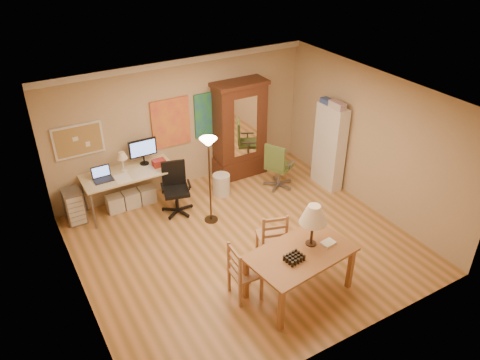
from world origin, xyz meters
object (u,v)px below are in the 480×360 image
office_chair_green (278,175)px  bookshelf (329,147)px  dining_table (305,241)px  armoire (240,136)px  computer_desk (131,185)px  office_chair_black (177,199)px

office_chair_green → bookshelf: bookshelf is taller
dining_table → armoire: (0.99, 3.63, -0.01)m
bookshelf → office_chair_green: bearing=154.8°
computer_desk → office_chair_black: (0.68, -0.60, -0.21)m
computer_desk → office_chair_green: bearing=-15.8°
computer_desk → dining_table: bearing=-67.3°
office_chair_green → armoire: (-0.41, 0.90, 0.65)m
dining_table → bookshelf: bookshelf is taller
computer_desk → bookshelf: size_ratio=0.98×
dining_table → computer_desk: (-1.49, 3.55, -0.45)m
office_chair_black → bookshelf: bearing=-11.9°
armoire → office_chair_black: bearing=-159.3°
dining_table → computer_desk: bearing=112.7°
dining_table → bookshelf: size_ratio=0.93×
computer_desk → bookshelf: 4.06m
dining_table → armoire: armoire is taller
office_chair_black → office_chair_green: (2.21, -0.22, 0.00)m
dining_table → office_chair_black: (-0.81, 2.95, -0.66)m
office_chair_green → armoire: size_ratio=0.49×
dining_table → computer_desk: 3.88m
office_chair_black → bookshelf: size_ratio=0.57×
computer_desk → office_chair_black: size_ratio=1.72×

